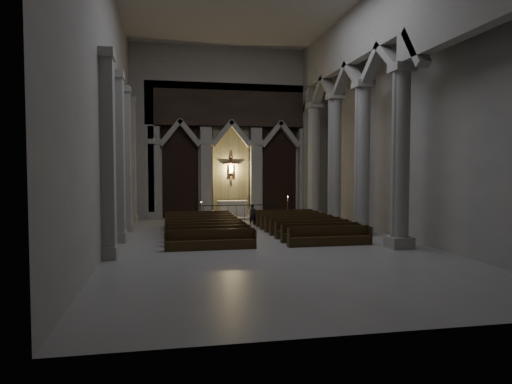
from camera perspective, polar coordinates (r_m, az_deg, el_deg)
room at (r=21.73m, az=1.20°, el=13.84°), size 24.00×24.10×12.00m
sanctuary_wall at (r=32.85m, az=-3.12°, el=8.41°), size 14.00×0.77×12.00m
right_arcade at (r=24.72m, az=13.40°, el=12.97°), size 1.00×24.00×12.00m
left_pilasters at (r=24.46m, az=-16.31°, el=3.80°), size 0.60×13.00×8.03m
sanctuary_step at (r=31.96m, az=-2.86°, el=-3.18°), size 8.50×2.60×0.15m
altar at (r=32.26m, az=-3.02°, el=-2.03°), size 2.12×0.85×1.07m
altar_rail at (r=30.52m, az=-2.49°, el=-2.24°), size 5.57×0.09×1.10m
candle_stand_left at (r=30.18m, az=-6.86°, el=-3.03°), size 0.22×0.22×1.30m
candle_stand_right at (r=30.95m, az=3.97°, el=-2.71°), size 0.27×0.27×1.61m
pews at (r=24.37m, az=-0.26°, el=-4.61°), size 9.34×8.87×0.88m
worshipper at (r=27.95m, az=-0.41°, el=-2.87°), size 0.50×0.35×1.31m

